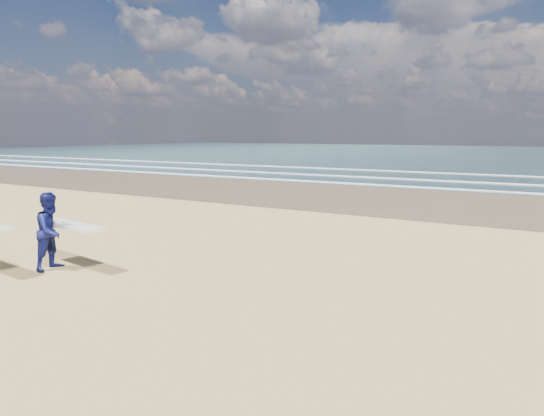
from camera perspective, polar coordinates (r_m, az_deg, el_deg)
The scene contains 1 object.
surfer_far at distance 12.41m, azimuth -24.34°, elevation -2.42°, with size 2.25×1.25×1.81m.
Camera 1 is at (10.07, -5.57, 3.17)m, focal length 32.00 mm.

